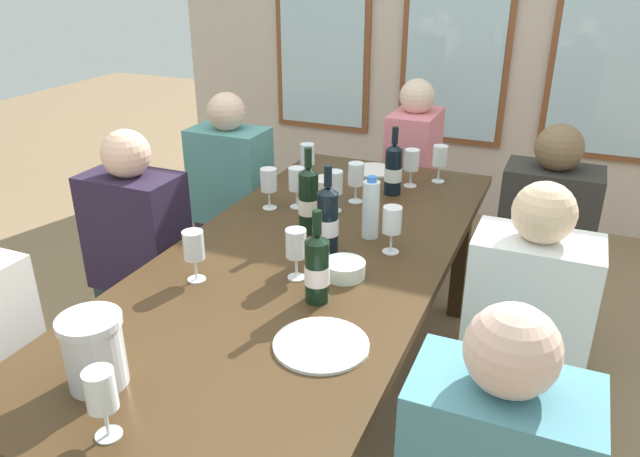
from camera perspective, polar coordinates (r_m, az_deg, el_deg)
name	(u,v)px	position (r m, az deg, el deg)	size (l,w,h in m)	color
ground_plane	(307,418)	(2.59, -1.18, -17.30)	(12.00, 12.00, 0.00)	#8C6F4F
dining_table	(306,273)	(2.20, -1.33, -4.16)	(0.96, 2.23, 0.74)	#412C17
white_plate_0	(321,344)	(1.69, 0.10, -10.79)	(0.26, 0.26, 0.01)	white
white_plate_1	(374,170)	(3.02, 5.03, 5.45)	(0.22, 0.22, 0.01)	white
metal_pitcher	(94,351)	(1.61, -20.35, -10.65)	(0.16, 0.16, 0.19)	silver
wine_bottle_0	(393,169)	(2.70, 6.87, 5.52)	(0.08, 0.08, 0.30)	black
wine_bottle_1	(308,200)	(2.30, -1.08, 2.68)	(0.08, 0.08, 0.34)	black
wine_bottle_2	(317,268)	(1.84, -0.28, -3.69)	(0.08, 0.08, 0.30)	black
wine_bottle_3	(328,220)	(2.13, 0.72, 0.81)	(0.08, 0.08, 0.33)	black
tasting_bowl_0	(344,269)	(2.02, 2.30, -3.81)	(0.14, 0.14, 0.05)	white
tasting_bowl_1	(327,183)	(2.79, 0.68, 4.28)	(0.13, 0.13, 0.04)	white
water_bottle	(371,209)	(2.27, 4.76, 1.84)	(0.06, 0.06, 0.24)	white
wine_glass_0	(297,181)	(2.54, -2.19, 4.46)	(0.07, 0.07, 0.17)	white
wine_glass_1	(356,175)	(2.59, 3.39, 5.01)	(0.07, 0.07, 0.17)	white
wine_glass_2	(296,245)	(1.97, -2.26, -1.52)	(0.07, 0.07, 0.17)	white
wine_glass_3	(440,158)	(2.89, 11.15, 6.52)	(0.07, 0.07, 0.17)	white
wine_glass_4	(412,162)	(2.81, 8.55, 6.19)	(0.07, 0.07, 0.17)	white
wine_glass_5	(269,182)	(2.53, -4.81, 4.36)	(0.07, 0.07, 0.17)	white
wine_glass_6	(335,183)	(2.49, 1.37, 4.23)	(0.07, 0.07, 0.17)	white
wine_glass_7	(307,156)	(2.86, -1.20, 6.80)	(0.07, 0.07, 0.17)	white
wine_glass_8	(392,222)	(2.15, 6.75, 0.59)	(0.07, 0.07, 0.17)	white
wine_glass_9	(101,393)	(1.43, -19.77, -14.30)	(0.07, 0.07, 0.17)	white
wine_glass_10	(194,248)	(2.00, -11.71, -1.78)	(0.07, 0.07, 0.17)	white
seated_person_0	(141,267)	(2.65, -16.36, -3.43)	(0.38, 0.24, 1.11)	#273534
seated_person_1	(522,349)	(2.15, 18.33, -10.68)	(0.38, 0.24, 1.11)	#272543
seated_person_4	(232,205)	(3.20, -8.19, 2.19)	(0.38, 0.24, 1.11)	#32273C
seated_person_5	(541,258)	(2.78, 19.94, -2.60)	(0.38, 0.24, 1.11)	#262A3E
seated_person_6	(412,182)	(3.53, 8.55, 4.33)	(0.24, 0.38, 1.11)	#372937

